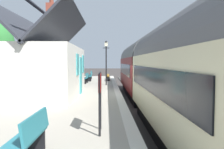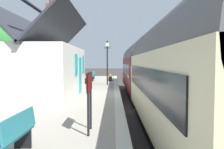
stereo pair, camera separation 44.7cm
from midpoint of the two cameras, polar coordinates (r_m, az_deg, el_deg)
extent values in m
plane|color=#383330|center=(13.85, 7.18, -8.15)|extent=(160.00, 160.00, 0.00)
cube|color=#A39B8C|center=(13.93, -10.89, -6.29)|extent=(32.00, 6.66, 0.87)
cube|color=beige|center=(13.61, 2.26, -4.57)|extent=(32.00, 0.36, 0.02)
cube|color=gray|center=(14.12, 13.79, -7.71)|extent=(52.00, 0.08, 0.14)
cube|color=gray|center=(13.86, 7.93, -7.85)|extent=(52.00, 0.08, 0.14)
cube|color=black|center=(18.28, 8.32, -4.28)|extent=(9.44, 2.29, 0.70)
cube|color=maroon|center=(18.14, 8.36, 0.42)|extent=(10.26, 2.70, 2.30)
cylinder|color=#515154|center=(18.12, 8.39, 4.05)|extent=(10.26, 2.65, 2.65)
cube|color=black|center=(17.99, 4.06, 1.34)|extent=(8.72, 0.03, 0.80)
cylinder|color=black|center=(21.31, 7.17, -3.21)|extent=(0.70, 2.16, 0.70)
cylinder|color=black|center=(15.27, 9.94, -5.77)|extent=(0.70, 2.16, 0.70)
cube|color=black|center=(23.24, 6.59, 2.03)|extent=(0.04, 2.16, 0.90)
cylinder|color=#F2EDCC|center=(23.30, 6.57, -0.38)|extent=(0.06, 0.24, 0.24)
cube|color=red|center=(23.37, 6.56, -1.48)|extent=(0.16, 2.56, 0.24)
cube|color=black|center=(8.03, 19.34, -14.13)|extent=(9.33, 2.29, 0.70)
cube|color=beige|center=(7.72, 19.55, -3.44)|extent=(10.14, 2.70, 2.30)
cylinder|color=#515154|center=(7.68, 19.71, 5.12)|extent=(10.14, 2.65, 2.65)
cube|color=black|center=(7.36, 9.50, -1.37)|extent=(8.62, 0.03, 0.80)
cylinder|color=black|center=(10.86, 14.03, -9.50)|extent=(0.70, 2.16, 0.70)
cube|color=silver|center=(12.85, -15.40, 0.73)|extent=(6.77, 3.47, 2.64)
cube|color=#2D3038|center=(12.75, -11.73, 10.67)|extent=(7.27, 1.98, 2.01)
cube|color=#2D3038|center=(13.21, -19.23, 10.29)|extent=(7.27, 1.98, 2.01)
cylinder|color=#2D3038|center=(13.09, -15.61, 14.31)|extent=(7.27, 0.16, 0.16)
cube|color=brown|center=(14.47, -13.89, 11.52)|extent=(0.56, 0.56, 2.65)
cylinder|color=brown|center=(14.77, -13.98, 17.30)|extent=(0.24, 0.24, 0.36)
cube|color=teal|center=(13.49, -7.04, -0.21)|extent=(0.90, 0.06, 2.10)
cube|color=teal|center=(12.08, -7.91, 2.47)|extent=(0.80, 0.05, 1.10)
cube|color=teal|center=(14.86, -6.36, 2.61)|extent=(0.80, 0.05, 1.10)
cube|color=#26727F|center=(24.32, -4.38, -0.11)|extent=(1.40, 0.40, 0.06)
cube|color=#26727F|center=(24.29, -3.95, 0.44)|extent=(1.40, 0.11, 0.40)
cube|color=black|center=(23.77, -4.48, -0.74)|extent=(0.06, 0.36, 0.44)
cube|color=black|center=(24.89, -4.27, -0.56)|extent=(0.06, 0.36, 0.44)
cube|color=#26727F|center=(4.77, -21.45, -14.04)|extent=(1.41, 0.42, 0.06)
cube|color=#26727F|center=(4.64, -19.42, -11.53)|extent=(1.40, 0.13, 0.40)
cube|color=black|center=(5.34, -19.00, -14.72)|extent=(0.07, 0.36, 0.44)
cube|color=#26727F|center=(22.07, -4.54, -0.44)|extent=(1.41, 0.45, 0.06)
cube|color=#26727F|center=(22.05, -4.08, 0.16)|extent=(1.40, 0.16, 0.40)
cube|color=black|center=(21.53, -4.61, -1.15)|extent=(0.07, 0.36, 0.44)
cube|color=black|center=(22.65, -4.47, -0.93)|extent=(0.07, 0.36, 0.44)
cube|color=#26727F|center=(19.69, -5.68, -0.89)|extent=(1.42, 0.47, 0.06)
cube|color=#26727F|center=(19.65, -5.17, -0.22)|extent=(1.40, 0.17, 0.40)
cube|color=black|center=(19.16, -5.93, -1.69)|extent=(0.08, 0.36, 0.44)
cube|color=black|center=(20.26, -5.44, -1.42)|extent=(0.08, 0.36, 0.44)
cylinder|color=gray|center=(24.76, -8.04, -0.64)|extent=(0.38, 0.38, 0.41)
ellipsoid|color=#4C8C2D|center=(24.73, -8.05, 0.22)|extent=(0.47, 0.47, 0.41)
cone|color=#BF5648|center=(24.73, -8.05, 0.61)|extent=(0.10, 0.10, 0.19)
cube|color=gray|center=(24.03, 0.15, -0.82)|extent=(1.07, 0.32, 0.32)
ellipsoid|color=olive|center=(24.01, 0.15, -0.17)|extent=(0.96, 0.29, 0.29)
cube|color=black|center=(22.26, 0.11, -1.13)|extent=(0.97, 0.32, 0.33)
ellipsoid|color=olive|center=(22.24, 0.11, -0.41)|extent=(0.87, 0.29, 0.29)
cylinder|color=black|center=(18.12, -0.48, 2.22)|extent=(0.10, 0.10, 3.08)
cylinder|color=black|center=(18.15, -0.48, 6.61)|extent=(0.05, 0.50, 0.05)
cube|color=beige|center=(18.17, -0.48, 7.53)|extent=(0.24, 0.24, 0.32)
cone|color=black|center=(18.18, -0.48, 8.22)|extent=(0.32, 0.32, 0.14)
cylinder|color=black|center=(5.76, -3.68, -9.81)|extent=(0.06, 0.06, 1.10)
cylinder|color=black|center=(6.35, -3.30, -8.60)|extent=(0.06, 0.06, 1.10)
cube|color=maroon|center=(5.94, -3.50, -1.90)|extent=(0.90, 0.06, 0.44)
cube|color=black|center=(5.94, -3.50, -1.90)|extent=(0.96, 0.03, 0.50)
cylinder|color=#4C3828|center=(28.88, -25.39, 0.40)|extent=(0.32, 0.32, 2.93)
ellipsoid|color=#2D7233|center=(28.92, -25.55, 6.69)|extent=(3.97, 3.90, 4.88)
camera|label=1|loc=(0.22, -89.16, 0.05)|focal=36.78mm
camera|label=2|loc=(0.22, 90.84, -0.05)|focal=36.78mm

